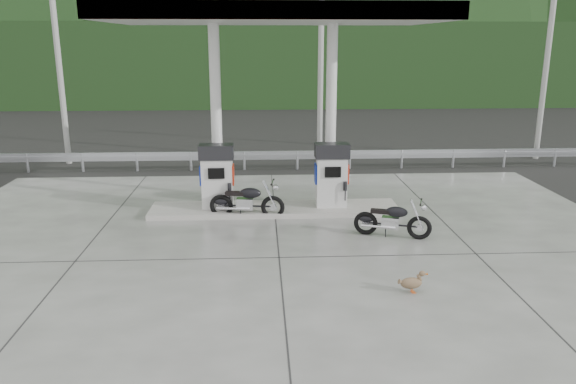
{
  "coord_description": "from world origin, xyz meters",
  "views": [
    {
      "loc": [
        -0.39,
        -12.75,
        4.72
      ],
      "look_at": [
        0.3,
        1.0,
        1.0
      ],
      "focal_mm": 35.0,
      "sensor_mm": 36.0,
      "label": 1
    }
  ],
  "objects_px": {
    "gas_pump_left": "(217,176)",
    "motorcycle_left": "(247,202)",
    "motorcycle_right": "(392,220)",
    "duck": "(411,283)",
    "gas_pump_right": "(332,175)"
  },
  "relations": [
    {
      "from": "gas_pump_right",
      "to": "motorcycle_left",
      "type": "distance_m",
      "value": 2.5
    },
    {
      "from": "motorcycle_right",
      "to": "motorcycle_left",
      "type": "bearing_deg",
      "value": 173.37
    },
    {
      "from": "gas_pump_left",
      "to": "motorcycle_left",
      "type": "bearing_deg",
      "value": -32.1
    },
    {
      "from": "gas_pump_right",
      "to": "duck",
      "type": "distance_m",
      "value": 5.56
    },
    {
      "from": "gas_pump_right",
      "to": "motorcycle_right",
      "type": "bearing_deg",
      "value": -61.07
    },
    {
      "from": "gas_pump_left",
      "to": "duck",
      "type": "xyz_separation_m",
      "value": [
        4.08,
        -5.42,
        -0.86
      ]
    },
    {
      "from": "gas_pump_right",
      "to": "motorcycle_right",
      "type": "relative_size",
      "value": 1.01
    },
    {
      "from": "gas_pump_right",
      "to": "gas_pump_left",
      "type": "bearing_deg",
      "value": 180.0
    },
    {
      "from": "motorcycle_left",
      "to": "motorcycle_right",
      "type": "relative_size",
      "value": 1.08
    },
    {
      "from": "motorcycle_left",
      "to": "motorcycle_right",
      "type": "xyz_separation_m",
      "value": [
        3.62,
        -1.73,
        -0.04
      ]
    },
    {
      "from": "gas_pump_left",
      "to": "motorcycle_right",
      "type": "xyz_separation_m",
      "value": [
        4.44,
        -2.24,
        -0.63
      ]
    },
    {
      "from": "gas_pump_right",
      "to": "duck",
      "type": "bearing_deg",
      "value": -80.79
    },
    {
      "from": "gas_pump_left",
      "to": "motorcycle_left",
      "type": "distance_m",
      "value": 1.14
    },
    {
      "from": "motorcycle_left",
      "to": "gas_pump_right",
      "type": "bearing_deg",
      "value": 20.09
    },
    {
      "from": "motorcycle_left",
      "to": "duck",
      "type": "height_order",
      "value": "motorcycle_left"
    }
  ]
}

